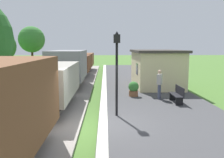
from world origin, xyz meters
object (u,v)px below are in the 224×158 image
(station_hut, at_px, (156,68))
(tree_field_left, at_px, (0,46))
(freight_train, at_px, (67,70))
(tree_field_distant, at_px, (32,40))
(bench_near_hut, at_px, (177,94))
(lamp_post_near, at_px, (117,58))
(potted_planter, at_px, (133,89))
(person_waiting, at_px, (159,83))

(station_hut, xyz_separation_m, tree_field_left, (-14.67, 6.76, 1.65))
(freight_train, bearing_deg, tree_field_distant, 116.59)
(bench_near_hut, height_order, lamp_post_near, lamp_post_near)
(freight_train, bearing_deg, station_hut, 1.93)
(freight_train, height_order, station_hut, station_hut)
(bench_near_hut, xyz_separation_m, tree_field_distant, (-13.16, 18.09, 3.41))
(bench_near_hut, height_order, potted_planter, potted_planter)
(freight_train, bearing_deg, person_waiting, -36.22)
(person_waiting, bearing_deg, potted_planter, -2.42)
(freight_train, xyz_separation_m, bench_near_hut, (6.81, -5.42, -0.80))
(freight_train, height_order, lamp_post_near, lamp_post_near)
(freight_train, relative_size, potted_planter, 35.59)
(bench_near_hut, distance_m, tree_field_distant, 22.63)
(tree_field_left, relative_size, tree_field_distant, 0.85)
(freight_train, height_order, tree_field_left, tree_field_left)
(bench_near_hut, distance_m, lamp_post_near, 4.62)
(bench_near_hut, distance_m, potted_planter, 2.84)
(lamp_post_near, bearing_deg, bench_near_hut, 34.08)
(station_hut, bearing_deg, lamp_post_near, -113.15)
(bench_near_hut, height_order, person_waiting, person_waiting)
(person_waiting, height_order, tree_field_distant, tree_field_distant)
(freight_train, relative_size, tree_field_distant, 5.64)
(station_hut, bearing_deg, tree_field_distant, 136.57)
(bench_near_hut, xyz_separation_m, lamp_post_near, (-3.42, -2.31, 2.08))
(bench_near_hut, relative_size, lamp_post_near, 0.41)
(bench_near_hut, bearing_deg, tree_field_left, 139.80)
(station_hut, bearing_deg, person_waiting, -99.24)
(bench_near_hut, distance_m, person_waiting, 1.34)
(potted_planter, bearing_deg, station_hut, 60.50)
(station_hut, bearing_deg, bench_near_hut, -89.87)
(station_hut, relative_size, tree_field_left, 1.18)
(potted_planter, distance_m, tree_field_distant, 19.93)
(tree_field_left, height_order, tree_field_distant, tree_field_distant)
(bench_near_hut, distance_m, tree_field_left, 19.40)
(lamp_post_near, bearing_deg, freight_train, 113.70)
(tree_field_left, bearing_deg, freight_train, -41.59)
(potted_planter, bearing_deg, tree_field_left, 139.72)
(person_waiting, xyz_separation_m, lamp_post_near, (-2.65, -3.31, 1.62))
(person_waiting, bearing_deg, bench_near_hut, 155.32)
(freight_train, bearing_deg, potted_planter, -37.93)
(freight_train, relative_size, lamp_post_near, 8.81)
(tree_field_left, bearing_deg, lamp_post_near, -52.57)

